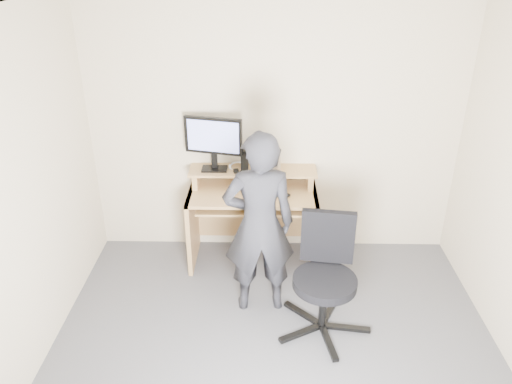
{
  "coord_description": "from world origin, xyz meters",
  "views": [
    {
      "loc": [
        -0.09,
        -2.69,
        2.84
      ],
      "look_at": [
        -0.16,
        1.05,
        0.95
      ],
      "focal_mm": 35.0,
      "sensor_mm": 36.0,
      "label": 1
    }
  ],
  "objects_px": {
    "monitor": "(213,139)",
    "person": "(259,225)",
    "desk": "(253,207)",
    "office_chair": "(325,271)"
  },
  "relations": [
    {
      "from": "desk",
      "to": "person",
      "type": "xyz_separation_m",
      "value": [
        0.07,
        -0.77,
        0.25
      ]
    },
    {
      "from": "office_chair",
      "to": "person",
      "type": "height_order",
      "value": "person"
    },
    {
      "from": "desk",
      "to": "office_chair",
      "type": "bearing_deg",
      "value": -59.29
    },
    {
      "from": "desk",
      "to": "person",
      "type": "relative_size",
      "value": 0.75
    },
    {
      "from": "monitor",
      "to": "person",
      "type": "relative_size",
      "value": 0.34
    },
    {
      "from": "office_chair",
      "to": "monitor",
      "type": "bearing_deg",
      "value": 139.71
    },
    {
      "from": "office_chair",
      "to": "person",
      "type": "bearing_deg",
      "value": 163.69
    },
    {
      "from": "monitor",
      "to": "office_chair",
      "type": "height_order",
      "value": "monitor"
    },
    {
      "from": "desk",
      "to": "monitor",
      "type": "distance_m",
      "value": 0.76
    },
    {
      "from": "monitor",
      "to": "office_chair",
      "type": "relative_size",
      "value": 0.56
    }
  ]
}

